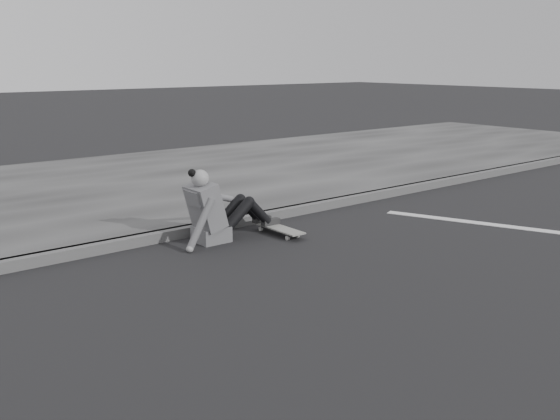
% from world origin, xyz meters
% --- Properties ---
extents(ground, '(80.00, 80.00, 0.00)m').
position_xyz_m(ground, '(0.00, 0.00, 0.00)').
color(ground, black).
rests_on(ground, ground).
extents(curb, '(24.00, 0.16, 0.12)m').
position_xyz_m(curb, '(0.00, 2.58, 0.06)').
color(curb, '#484848').
rests_on(curb, ground).
extents(sidewalk, '(24.00, 6.00, 0.12)m').
position_xyz_m(sidewalk, '(0.00, 5.60, 0.06)').
color(sidewalk, '#363636').
rests_on(sidewalk, ground).
extents(skateboard, '(0.20, 0.78, 0.09)m').
position_xyz_m(skateboard, '(-0.33, 1.95, 0.07)').
color(skateboard, '#979792').
rests_on(skateboard, ground).
extents(seated_woman, '(1.38, 0.46, 0.88)m').
position_xyz_m(seated_woman, '(-1.07, 2.19, 0.36)').
color(seated_woman, '#535356').
rests_on(seated_woman, ground).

